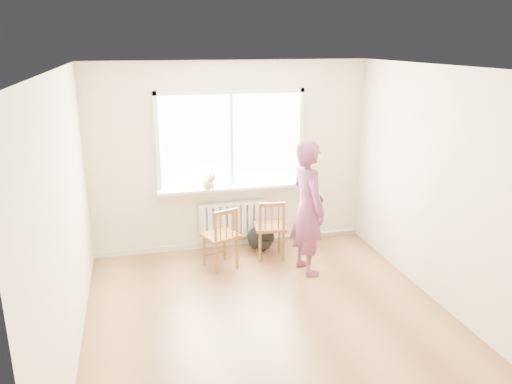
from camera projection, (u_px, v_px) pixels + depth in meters
floor at (273, 323)px, 5.43m from camera, size 4.50×4.50×0.00m
ceiling at (276, 69)px, 4.65m from camera, size 4.50×4.50×0.00m
back_wall at (231, 157)px, 7.13m from camera, size 4.00×0.01×2.70m
window at (231, 136)px, 7.01m from camera, size 2.12×0.05×1.42m
windowsill at (233, 188)px, 7.15m from camera, size 2.15×0.22×0.04m
radiator at (233, 219)px, 7.31m from camera, size 1.00×0.12×0.55m
heating_pipe at (312, 234)px, 7.73m from camera, size 1.40×0.04×0.04m
baseboard at (233, 243)px, 7.49m from camera, size 4.00×0.03×0.08m
chair_left at (222, 238)px, 6.63m from camera, size 0.54×0.53×0.86m
chair_right at (271, 229)px, 6.93m from camera, size 0.47×0.46×0.86m
person at (308, 208)px, 6.42m from camera, size 0.51×0.70×1.76m
cat at (208, 182)px, 6.94m from camera, size 0.26×0.43×0.29m
backpack at (261, 237)px, 7.27m from camera, size 0.45×0.37×0.40m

